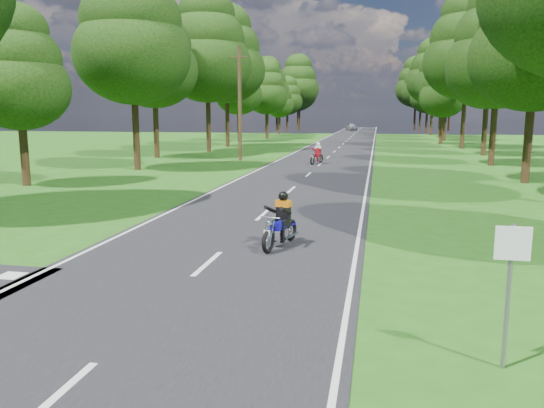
# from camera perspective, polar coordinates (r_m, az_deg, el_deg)

# --- Properties ---
(ground) EXTENTS (160.00, 160.00, 0.00)m
(ground) POSITION_cam_1_polar(r_m,az_deg,el_deg) (10.50, -10.39, -9.40)
(ground) COLOR #1F5112
(ground) RESTS_ON ground
(main_road) EXTENTS (7.00, 140.00, 0.02)m
(main_road) POSITION_cam_1_polar(r_m,az_deg,el_deg) (59.41, 7.66, 6.42)
(main_road) COLOR black
(main_road) RESTS_ON ground
(road_markings) EXTENTS (7.40, 140.00, 0.01)m
(road_markings) POSITION_cam_1_polar(r_m,az_deg,el_deg) (57.56, 7.40, 6.33)
(road_markings) COLOR silver
(road_markings) RESTS_ON main_road
(treeline) EXTENTS (40.00, 115.35, 14.78)m
(treeline) POSITION_cam_1_polar(r_m,az_deg,el_deg) (69.47, 9.58, 13.65)
(treeline) COLOR black
(treeline) RESTS_ON ground
(telegraph_pole) EXTENTS (1.20, 0.26, 8.00)m
(telegraph_pole) POSITION_cam_1_polar(r_m,az_deg,el_deg) (38.46, -3.49, 10.75)
(telegraph_pole) COLOR #382616
(telegraph_pole) RESTS_ON ground
(road_sign) EXTENTS (0.45, 0.07, 2.00)m
(road_sign) POSITION_cam_1_polar(r_m,az_deg,el_deg) (7.69, 24.25, -6.80)
(road_sign) COLOR slate
(road_sign) RESTS_ON ground
(rider_near_blue) EXTENTS (0.97, 1.79, 1.42)m
(rider_near_blue) POSITION_cam_1_polar(r_m,az_deg,el_deg) (13.53, 0.88, -1.69)
(rider_near_blue) COLOR #120D99
(rider_near_blue) RESTS_ON main_road
(rider_far_red) EXTENTS (1.05, 1.83, 1.45)m
(rider_far_red) POSITION_cam_1_polar(r_m,az_deg,el_deg) (35.75, 4.84, 5.47)
(rider_far_red) COLOR maroon
(rider_far_red) RESTS_ON main_road
(distant_car) EXTENTS (2.77, 4.32, 1.37)m
(distant_car) POSITION_cam_1_polar(r_m,az_deg,el_deg) (105.66, 8.53, 8.22)
(distant_car) COLOR #B4B6BB
(distant_car) RESTS_ON main_road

